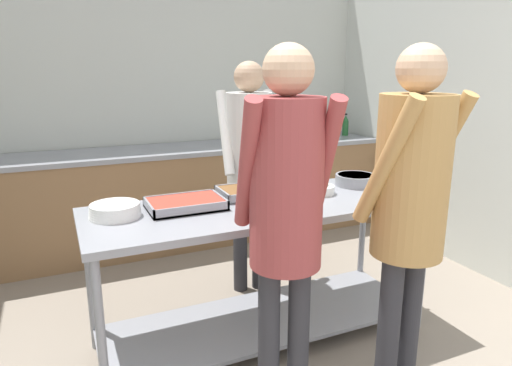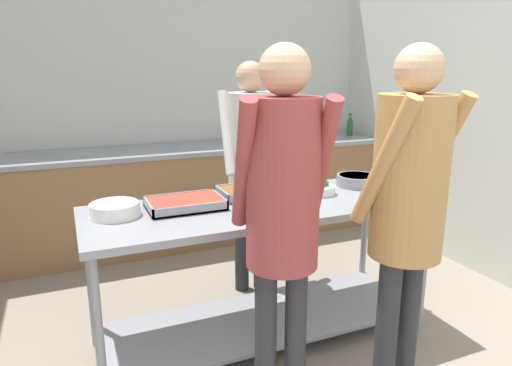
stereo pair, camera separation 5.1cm
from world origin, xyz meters
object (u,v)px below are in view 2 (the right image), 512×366
at_px(cook_behind_counter, 251,153).
at_px(water_bottle, 350,126).
at_px(plate_stack, 115,210).
at_px(serving_tray_roast, 185,204).
at_px(broccoli_bowl, 320,189).
at_px(sauce_pan, 357,180).
at_px(guest_serving_right, 283,200).
at_px(guest_serving_left, 408,194).
at_px(serving_tray_vegetables, 257,191).

distance_m(cook_behind_counter, water_bottle, 2.01).
bearing_deg(plate_stack, serving_tray_roast, -0.70).
xyz_separation_m(broccoli_bowl, cook_behind_counter, (-0.23, 0.58, 0.14)).
xyz_separation_m(broccoli_bowl, sauce_pan, (0.33, 0.08, 0.00)).
height_order(cook_behind_counter, water_bottle, cook_behind_counter).
distance_m(broccoli_bowl, guest_serving_right, 0.94).
relative_size(serving_tray_roast, cook_behind_counter, 0.25).
xyz_separation_m(serving_tray_roast, guest_serving_left, (0.80, -0.86, 0.19)).
distance_m(plate_stack, sauce_pan, 1.56).
relative_size(sauce_pan, guest_serving_left, 0.23).
bearing_deg(cook_behind_counter, plate_stack, -152.02).
height_order(serving_tray_roast, guest_serving_right, guest_serving_right).
relative_size(serving_tray_roast, sauce_pan, 1.03).
bearing_deg(water_bottle, serving_tray_vegetables, -137.60).
distance_m(serving_tray_roast, guest_serving_left, 1.19).
height_order(plate_stack, sauce_pan, same).
bearing_deg(broccoli_bowl, plate_stack, 177.81).
distance_m(plate_stack, serving_tray_vegetables, 0.86).
bearing_deg(cook_behind_counter, serving_tray_roast, -139.15).
xyz_separation_m(guest_serving_left, cook_behind_counter, (-0.19, 1.40, -0.04)).
bearing_deg(water_bottle, plate_stack, -147.04).
bearing_deg(broccoli_bowl, guest_serving_right, -130.84).
bearing_deg(cook_behind_counter, guest_serving_right, -106.48).
distance_m(broccoli_bowl, cook_behind_counter, 0.63).
relative_size(broccoli_bowl, guest_serving_right, 0.11).
height_order(sauce_pan, water_bottle, water_bottle).
bearing_deg(serving_tray_vegetables, guest_serving_left, -71.16).
bearing_deg(water_bottle, serving_tray_roast, -142.78).
xyz_separation_m(plate_stack, sauce_pan, (1.55, 0.04, 0.00)).
relative_size(plate_stack, guest_serving_right, 0.16).
height_order(serving_tray_vegetables, broccoli_bowl, broccoli_bowl).
bearing_deg(plate_stack, cook_behind_counter, 27.98).
xyz_separation_m(plate_stack, water_bottle, (2.63, 1.70, 0.12)).
height_order(guest_serving_left, guest_serving_right, guest_serving_left).
distance_m(plate_stack, guest_serving_left, 1.48).
bearing_deg(broccoli_bowl, cook_behind_counter, 111.41).
xyz_separation_m(sauce_pan, guest_serving_right, (-0.94, -0.78, 0.18)).
xyz_separation_m(guest_serving_left, water_bottle, (1.45, 2.57, -0.06)).
bearing_deg(guest_serving_left, water_bottle, 60.64).
distance_m(serving_tray_roast, water_bottle, 2.83).
height_order(serving_tray_vegetables, guest_serving_left, guest_serving_left).
xyz_separation_m(sauce_pan, guest_serving_left, (-0.37, -0.91, 0.18)).
bearing_deg(broccoli_bowl, serving_tray_vegetables, 160.15).
bearing_deg(sauce_pan, water_bottle, 57.23).
height_order(plate_stack, serving_tray_roast, plate_stack).
bearing_deg(sauce_pan, serving_tray_roast, -178.02).
relative_size(guest_serving_right, cook_behind_counter, 1.03).
distance_m(plate_stack, guest_serving_right, 0.98).
bearing_deg(broccoli_bowl, guest_serving_left, -92.76).
bearing_deg(water_bottle, broccoli_bowl, -128.80).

